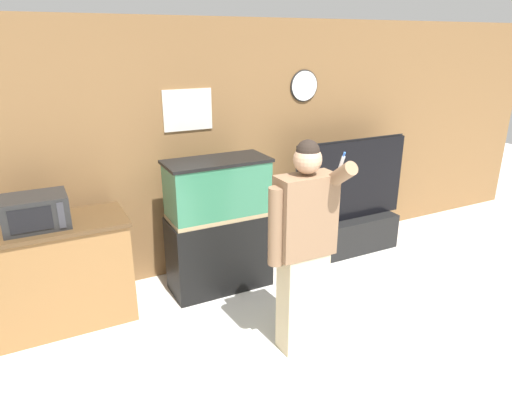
{
  "coord_description": "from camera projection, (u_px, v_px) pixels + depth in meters",
  "views": [
    {
      "loc": [
        -1.47,
        -1.54,
        2.39
      ],
      "look_at": [
        0.2,
        1.74,
        1.05
      ],
      "focal_mm": 32.0,
      "sensor_mm": 36.0,
      "label": 1
    }
  ],
  "objects": [
    {
      "name": "aquarium_on_stand",
      "position": [
        219.0,
        226.0,
        4.48
      ],
      "size": [
        0.99,
        0.46,
        1.34
      ],
      "color": "black",
      "rests_on": "ground_plane"
    },
    {
      "name": "counter_island",
      "position": [
        42.0,
        277.0,
        3.9
      ],
      "size": [
        1.49,
        0.62,
        0.95
      ],
      "color": "brown",
      "rests_on": "ground_plane"
    },
    {
      "name": "tv_on_stand",
      "position": [
        348.0,
        220.0,
        5.36
      ],
      "size": [
        1.46,
        0.4,
        1.35
      ],
      "color": "black",
      "rests_on": "ground_plane"
    },
    {
      "name": "person_standing",
      "position": [
        303.0,
        247.0,
        3.48
      ],
      "size": [
        0.54,
        0.41,
        1.73
      ],
      "color": "#BCAD89",
      "rests_on": "ground_plane"
    },
    {
      "name": "wall_back_paneled",
      "position": [
        190.0,
        152.0,
        4.66
      ],
      "size": [
        10.0,
        0.08,
        2.6
      ],
      "color": "brown",
      "rests_on": "ground_plane"
    },
    {
      "name": "microwave",
      "position": [
        35.0,
        212.0,
        3.67
      ],
      "size": [
        0.5,
        0.37,
        0.27
      ],
      "color": "black",
      "rests_on": "counter_island"
    }
  ]
}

